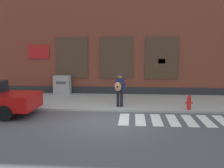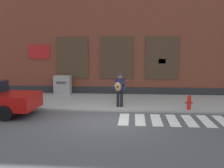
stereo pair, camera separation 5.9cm
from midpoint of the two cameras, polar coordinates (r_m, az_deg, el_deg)
name	(u,v)px [view 1 (the left image)]	position (r m, az deg, el deg)	size (l,w,h in m)	color
ground_plane	(107,121)	(10.95, -1.33, -8.12)	(160.00, 160.00, 0.00)	#4C4C51
sidewalk	(114,101)	(14.76, 0.24, -3.81)	(28.00, 4.53, 0.10)	#9E9E99
building_backdrop	(118,44)	(18.72, 1.24, 8.80)	(28.00, 4.06, 6.73)	brown
crosswalk	(181,120)	(11.43, 14.67, -7.67)	(5.20, 1.90, 0.01)	silver
busker	(119,88)	(12.99, 1.51, -0.89)	(0.71, 0.56, 1.68)	black
utility_box	(62,85)	(17.01, -10.86, -0.19)	(1.04, 0.64, 1.20)	#9E9E9E
fire_hydrant	(189,102)	(13.03, 16.29, -3.87)	(0.38, 0.20, 0.70)	red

